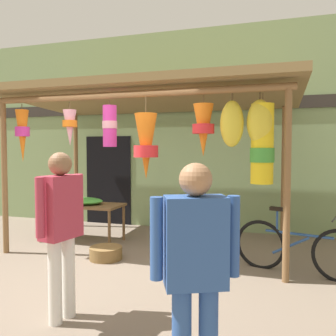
# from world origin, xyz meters

# --- Properties ---
(ground_plane) EXTENTS (30.00, 30.00, 0.00)m
(ground_plane) POSITION_xyz_m (0.00, 0.00, 0.00)
(ground_plane) COLOR #756656
(shop_facade) EXTENTS (11.55, 0.29, 4.22)m
(shop_facade) POSITION_xyz_m (-0.01, 2.79, 2.11)
(shop_facade) COLOR #7A9360
(shop_facade) RESTS_ON ground_plane
(market_stall_canopy) EXTENTS (4.87, 2.64, 2.72)m
(market_stall_canopy) POSITION_xyz_m (0.37, 0.90, 2.39)
(market_stall_canopy) COLOR brown
(market_stall_canopy) RESTS_ON ground_plane
(display_table) EXTENTS (1.49, 0.69, 0.69)m
(display_table) POSITION_xyz_m (-1.15, 1.07, 0.63)
(display_table) COLOR brown
(display_table) RESTS_ON ground_plane
(flower_heap_on_table) EXTENTS (0.73, 0.51, 0.12)m
(flower_heap_on_table) POSITION_xyz_m (-1.09, 1.04, 0.76)
(flower_heap_on_table) COLOR green
(flower_heap_on_table) RESTS_ON display_table
(folding_chair) EXTENTS (0.47, 0.47, 0.84)m
(folding_chair) POSITION_xyz_m (1.07, 0.05, 0.50)
(folding_chair) COLOR beige
(folding_chair) RESTS_ON ground_plane
(wicker_basket_by_table) EXTENTS (0.50, 0.50, 0.19)m
(wicker_basket_by_table) POSITION_xyz_m (-0.24, 0.23, 0.09)
(wicker_basket_by_table) COLOR brown
(wicker_basket_by_table) RESTS_ON ground_plane
(parked_bicycle) EXTENTS (1.70, 0.58, 0.92)m
(parked_bicycle) POSITION_xyz_m (2.56, 0.40, 0.35)
(parked_bicycle) COLOR black
(parked_bicycle) RESTS_ON ground_plane
(vendor_in_orange) EXTENTS (0.29, 0.58, 1.67)m
(vendor_in_orange) POSITION_xyz_m (0.25, -1.66, 0.99)
(vendor_in_orange) COLOR silver
(vendor_in_orange) RESTS_ON ground_plane
(customer_foreground) EXTENTS (0.55, 0.36, 1.61)m
(customer_foreground) POSITION_xyz_m (1.76, -2.40, 0.94)
(customer_foreground) COLOR #2D5193
(customer_foreground) RESTS_ON ground_plane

